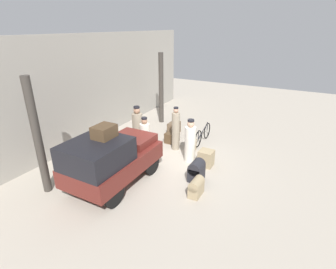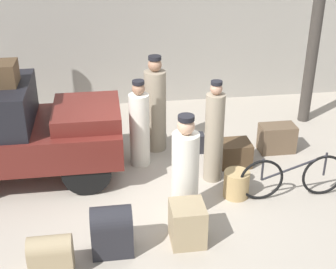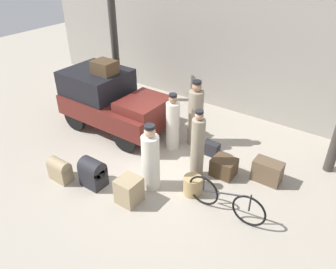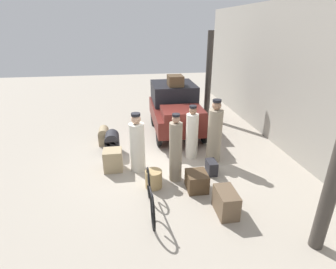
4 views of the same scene
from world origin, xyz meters
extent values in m
plane|color=#A89E8E|center=(0.00, 0.00, 0.00)|extent=(30.00, 30.00, 0.00)
cube|color=gray|center=(0.00, 4.08, 2.25)|extent=(16.00, 0.15, 4.50)
cylinder|color=#38332D|center=(-3.56, 2.44, 1.78)|extent=(0.24, 0.24, 3.57)
cylinder|color=black|center=(-1.16, 1.66, 0.41)|extent=(0.81, 0.12, 0.81)
cylinder|color=black|center=(-1.16, 0.09, 0.41)|extent=(0.81, 0.12, 0.81)
cylinder|color=black|center=(-3.17, 1.66, 0.41)|extent=(0.81, 0.12, 0.81)
cylinder|color=black|center=(-3.17, 0.09, 0.41)|extent=(0.81, 0.12, 0.81)
cube|color=#591E19|center=(-2.17, 0.87, 0.71)|extent=(3.24, 1.73, 0.58)
cube|color=black|center=(-2.89, 0.87, 1.36)|extent=(1.78, 1.59, 0.71)
cube|color=#591E19|center=(-1.11, 0.87, 1.13)|extent=(1.13, 1.35, 0.26)
torus|color=black|center=(2.67, -0.47, 0.36)|extent=(0.73, 0.04, 0.73)
torus|color=black|center=(1.62, -0.47, 0.36)|extent=(0.73, 0.04, 0.73)
cylinder|color=#232328|center=(2.15, -0.47, 0.54)|extent=(1.06, 0.04, 0.39)
cylinder|color=#232328|center=(1.62, -0.47, 0.55)|extent=(0.04, 0.04, 0.38)
cylinder|color=#232328|center=(2.67, -0.47, 0.57)|extent=(0.04, 0.04, 0.41)
cylinder|color=tan|center=(1.26, -0.32, 0.22)|extent=(0.42, 0.42, 0.45)
cylinder|color=silver|center=(-0.20, 0.99, 0.68)|extent=(0.36, 0.36, 1.37)
sphere|color=#936B51|center=(-0.20, 0.99, 1.48)|extent=(0.23, 0.23, 0.23)
cylinder|color=black|center=(-0.20, 0.99, 1.60)|extent=(0.21, 0.21, 0.06)
cylinder|color=gray|center=(1.00, 0.27, 0.79)|extent=(0.32, 0.32, 1.58)
sphere|color=tan|center=(1.00, 0.27, 1.68)|extent=(0.20, 0.20, 0.20)
cylinder|color=black|center=(1.00, 0.27, 1.78)|extent=(0.19, 0.19, 0.05)
cylinder|color=silver|center=(0.33, -0.66, 0.68)|extent=(0.41, 0.41, 1.36)
sphere|color=tan|center=(0.33, -0.66, 1.49)|extent=(0.25, 0.25, 0.25)
cylinder|color=black|center=(0.33, -0.66, 1.62)|extent=(0.24, 0.24, 0.07)
cylinder|color=gray|center=(0.15, 1.56, 0.79)|extent=(0.41, 0.41, 1.59)
sphere|color=#936B51|center=(0.15, 1.56, 1.71)|extent=(0.25, 0.25, 0.25)
cylinder|color=black|center=(0.15, 1.56, 1.84)|extent=(0.24, 0.24, 0.07)
cube|color=#232328|center=(-0.81, -1.41, 0.25)|extent=(0.56, 0.43, 0.50)
cylinder|color=#232328|center=(-0.81, -1.41, 0.50)|extent=(0.56, 0.43, 0.43)
cube|color=#9E8966|center=(0.25, -1.35, 0.30)|extent=(0.48, 0.50, 0.60)
cube|color=#4C3823|center=(1.52, 0.71, 0.23)|extent=(0.56, 0.49, 0.45)
cube|color=#9E8966|center=(-1.60, -1.74, 0.21)|extent=(0.56, 0.32, 0.41)
cylinder|color=#9E8966|center=(-1.60, -1.74, 0.41)|extent=(0.56, 0.32, 0.32)
cube|color=brown|center=(2.47, 1.11, 0.27)|extent=(0.68, 0.40, 0.54)
cube|color=#232328|center=(0.85, 1.30, 0.19)|extent=(0.42, 0.25, 0.37)
cube|color=#4C3823|center=(-2.49, 0.87, 1.90)|extent=(0.64, 0.53, 0.37)
camera|label=1|loc=(-7.85, -4.16, 4.78)|focal=28.00mm
camera|label=2|loc=(-0.79, -6.61, 4.31)|focal=50.00mm
camera|label=3|loc=(4.14, -5.33, 5.09)|focal=35.00mm
camera|label=4|loc=(6.81, -0.80, 3.76)|focal=28.00mm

